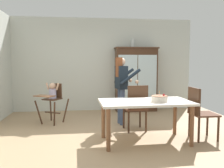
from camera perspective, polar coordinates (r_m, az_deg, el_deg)
ground_plane at (r=4.65m, az=0.87°, el=-12.55°), size 6.24×6.24×0.00m
wall_back at (r=7.04m, az=-2.11°, el=4.67°), size 5.32×0.06×2.70m
china_cabinet at (r=6.94m, az=5.78°, el=1.17°), size 1.24×0.48×1.85m
ceramic_vase at (r=6.92m, az=4.97°, el=9.76°), size 0.13×0.13×0.27m
high_chair_with_toddler at (r=5.66m, az=-14.19°, el=-2.70°), size 0.78×0.84×0.95m
adult_person at (r=5.38m, az=2.31°, el=0.43°), size 0.56×0.55×1.53m
dining_table at (r=4.24m, az=8.04°, el=-5.31°), size 1.63×0.92×0.74m
birthday_cake at (r=4.17m, az=11.36°, el=-3.49°), size 0.28×0.28×0.19m
dining_chair_far_side at (r=4.88m, az=5.86°, el=-4.99°), size 0.48×0.48×0.96m
dining_chair_right_end at (r=4.66m, az=20.16°, el=-5.77°), size 0.44×0.44×0.96m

